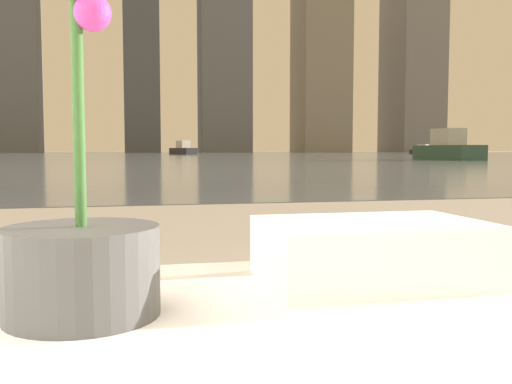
# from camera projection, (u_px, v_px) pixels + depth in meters

# --- Properties ---
(potted_orchid) EXTENTS (0.16, 0.16, 0.42)m
(potted_orchid) POSITION_uv_depth(u_px,v_px,m) (82.00, 246.00, 0.59)
(potted_orchid) COLOR #4C4C4C
(potted_orchid) RESTS_ON bathtub
(towel_stack) EXTENTS (0.28, 0.20, 0.08)m
(towel_stack) POSITION_uv_depth(u_px,v_px,m) (372.00, 251.00, 0.74)
(towel_stack) COLOR white
(towel_stack) RESTS_ON bathtub
(harbor_water) EXTENTS (180.00, 110.00, 0.01)m
(harbor_water) POSITION_uv_depth(u_px,v_px,m) (135.00, 155.00, 60.43)
(harbor_water) COLOR slate
(harbor_water) RESTS_ON ground_plane
(harbor_boat_1) EXTENTS (2.64, 3.66, 1.31)m
(harbor_boat_1) POSITION_uv_depth(u_px,v_px,m) (423.00, 151.00, 76.37)
(harbor_boat_1) COLOR #2D2D33
(harbor_boat_1) RESTS_ON harbor_water
(harbor_boat_3) EXTENTS (3.30, 4.95, 1.76)m
(harbor_boat_3) POSITION_uv_depth(u_px,v_px,m) (183.00, 150.00, 72.45)
(harbor_boat_3) COLOR #2D2D33
(harbor_boat_3) RESTS_ON harbor_water
(harbor_boat_5) EXTENTS (2.13, 5.31, 1.95)m
(harbor_boat_5) POSITION_uv_depth(u_px,v_px,m) (448.00, 149.00, 35.48)
(harbor_boat_5) COLOR #335647
(harbor_boat_5) RESTS_ON harbor_water
(skyline_tower_2) EXTENTS (6.87, 10.74, 53.73)m
(skyline_tower_2) POSITION_uv_depth(u_px,v_px,m) (140.00, 17.00, 113.36)
(skyline_tower_2) COLOR #4C515B
(skyline_tower_2) RESTS_ON ground_plane
(skyline_tower_4) EXTENTS (10.28, 11.80, 33.52)m
(skyline_tower_4) POSITION_uv_depth(u_px,v_px,m) (321.00, 74.00, 122.29)
(skyline_tower_4) COLOR gray
(skyline_tower_4) RESTS_ON ground_plane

